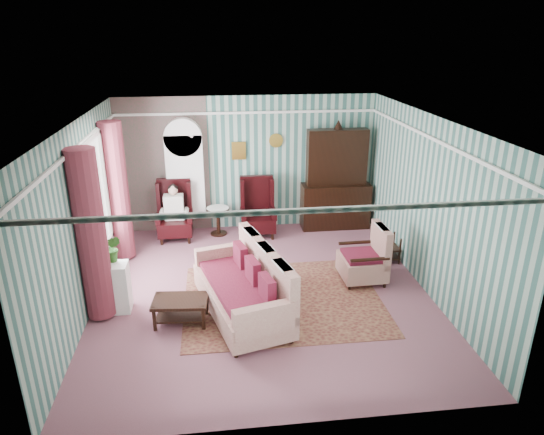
{
  "coord_description": "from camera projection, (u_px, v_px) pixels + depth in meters",
  "views": [
    {
      "loc": [
        -0.71,
        -7.19,
        4.14
      ],
      "look_at": [
        0.23,
        0.6,
        1.11
      ],
      "focal_mm": 32.0,
      "sensor_mm": 36.0,
      "label": 1
    }
  ],
  "objects": [
    {
      "name": "bookcase",
      "position": [
        186.0,
        183.0,
        10.31
      ],
      "size": [
        0.8,
        0.28,
        2.24
      ],
      "primitive_type": "cube",
      "color": "silver",
      "rests_on": "floor"
    },
    {
      "name": "wingback_right",
      "position": [
        258.0,
        208.0,
        10.29
      ],
      "size": [
        0.76,
        0.8,
        1.25
      ],
      "primitive_type": "cube",
      "color": "black",
      "rests_on": "floor"
    },
    {
      "name": "plant_stand",
      "position": [
        112.0,
        288.0,
        7.54
      ],
      "size": [
        0.55,
        0.35,
        0.8
      ],
      "primitive_type": "cube",
      "color": "silver",
      "rests_on": "floor"
    },
    {
      "name": "potted_plant_b",
      "position": [
        113.0,
        249.0,
        7.43
      ],
      "size": [
        0.27,
        0.23,
        0.44
      ],
      "primitive_type": "imported",
      "rotation": [
        0.0,
        0.0,
        -0.16
      ],
      "color": "#184E1D",
      "rests_on": "plant_stand"
    },
    {
      "name": "potted_plant_a",
      "position": [
        101.0,
        254.0,
        7.27
      ],
      "size": [
        0.44,
        0.41,
        0.41
      ],
      "primitive_type": "imported",
      "rotation": [
        0.0,
        0.0,
        -0.27
      ],
      "color": "#1B4B17",
      "rests_on": "plant_stand"
    },
    {
      "name": "room_shell",
      "position": [
        222.0,
        176.0,
        7.6
      ],
      "size": [
        5.53,
        6.02,
        2.91
      ],
      "color": "#3A6B62",
      "rests_on": "ground"
    },
    {
      "name": "dresser_hutch",
      "position": [
        336.0,
        176.0,
        10.54
      ],
      "size": [
        1.5,
        0.56,
        2.36
      ],
      "primitive_type": "cube",
      "color": "black",
      "rests_on": "floor"
    },
    {
      "name": "seated_woman",
      "position": [
        175.0,
        213.0,
        10.11
      ],
      "size": [
        0.44,
        0.4,
        1.18
      ],
      "primitive_type": null,
      "color": "beige",
      "rests_on": "floor"
    },
    {
      "name": "coffee_table",
      "position": [
        181.0,
        311.0,
        7.29
      ],
      "size": [
        0.85,
        0.58,
        0.39
      ],
      "primitive_type": "cube",
      "rotation": [
        0.0,
        0.0,
        -0.09
      ],
      "color": "black",
      "rests_on": "floor"
    },
    {
      "name": "round_side_table",
      "position": [
        218.0,
        221.0,
        10.45
      ],
      "size": [
        0.5,
        0.5,
        0.6
      ],
      "primitive_type": "cylinder",
      "color": "black",
      "rests_on": "floor"
    },
    {
      "name": "wingback_left",
      "position": [
        174.0,
        211.0,
        10.1
      ],
      "size": [
        0.76,
        0.8,
        1.25
      ],
      "primitive_type": "cube",
      "color": "black",
      "rests_on": "floor"
    },
    {
      "name": "nest_table",
      "position": [
        387.0,
        248.0,
        9.24
      ],
      "size": [
        0.45,
        0.38,
        0.54
      ],
      "primitive_type": "cube",
      "color": "black",
      "rests_on": "floor"
    },
    {
      "name": "sofa",
      "position": [
        241.0,
        282.0,
        7.37
      ],
      "size": [
        1.44,
        2.36,
        1.13
      ],
      "primitive_type": "cube",
      "rotation": [
        0.0,
        0.0,
        1.83
      ],
      "color": "beige",
      "rests_on": "floor"
    },
    {
      "name": "floral_armchair",
      "position": [
        363.0,
        258.0,
        8.46
      ],
      "size": [
        0.82,
        0.85,
        0.86
      ],
      "primitive_type": "cube",
      "rotation": [
        0.0,
        0.0,
        1.6
      ],
      "color": "#BCB492",
      "rests_on": "floor"
    },
    {
      "name": "floor",
      "position": [
        263.0,
        291.0,
        8.23
      ],
      "size": [
        6.0,
        6.0,
        0.0
      ],
      "primitive_type": "plane",
      "color": "#915464",
      "rests_on": "ground"
    },
    {
      "name": "potted_plant_c",
      "position": [
        104.0,
        253.0,
        7.37
      ],
      "size": [
        0.21,
        0.21,
        0.36
      ],
      "primitive_type": "imported",
      "rotation": [
        0.0,
        0.0,
        -0.05
      ],
      "color": "#23571B",
      "rests_on": "plant_stand"
    },
    {
      "name": "rug",
      "position": [
        283.0,
        299.0,
        7.98
      ],
      "size": [
        3.2,
        2.6,
        0.01
      ],
      "primitive_type": "cube",
      "color": "#43161C",
      "rests_on": "floor"
    }
  ]
}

